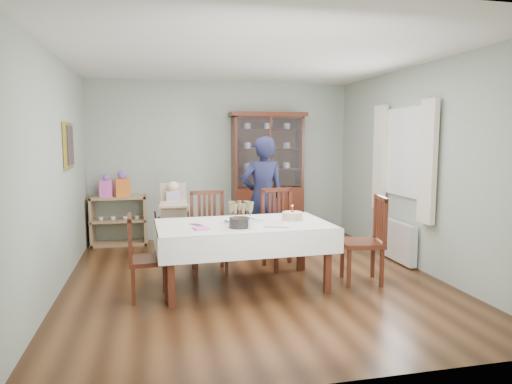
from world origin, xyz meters
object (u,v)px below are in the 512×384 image
object	(u,v)px
dining_table	(243,255)
sideboard	(119,220)
gift_bag_orange	(122,185)
china_cabinet	(267,174)
chair_far_right	(282,245)
chair_end_left	(147,274)
high_chair	(174,229)
champagne_tray	(241,216)
chair_end_right	(363,257)
birthday_cake	(292,217)
gift_bag_pink	(106,187)
woman	(263,198)
chair_far_left	(209,248)

from	to	relation	value
dining_table	sideboard	xyz separation A→B (m)	(-1.58, 2.54, 0.02)
dining_table	gift_bag_orange	bearing A→B (deg)	120.78
china_cabinet	chair_far_right	bearing A→B (deg)	-97.77
dining_table	gift_bag_orange	world-z (taller)	gift_bag_orange
sideboard	chair_end_left	world-z (taller)	chair_end_left
china_cabinet	sideboard	xyz separation A→B (m)	(-2.50, 0.02, -0.72)
high_chair	champagne_tray	xyz separation A→B (m)	(0.72, -1.38, 0.40)
chair_end_left	chair_end_right	size ratio (longest dim) A/B	0.88
china_cabinet	birthday_cake	xyz separation A→B (m)	(-0.32, -2.49, -0.31)
chair_end_right	birthday_cake	size ratio (longest dim) A/B	3.76
chair_far_right	gift_bag_orange	size ratio (longest dim) A/B	2.58
high_chair	gift_bag_orange	distance (m)	1.44
high_chair	birthday_cake	size ratio (longest dim) A/B	4.04
sideboard	chair_far_right	size ratio (longest dim) A/B	0.85
sideboard	chair_end_left	distance (m)	2.75
china_cabinet	gift_bag_pink	xyz separation A→B (m)	(-2.68, 0.00, -0.16)
gift_bag_pink	woman	bearing A→B (deg)	-29.52
chair_far_left	champagne_tray	world-z (taller)	chair_far_left
chair_far_left	champagne_tray	size ratio (longest dim) A/B	2.60
chair_end_left	sideboard	bearing A→B (deg)	7.94
high_chair	dining_table	bearing A→B (deg)	-61.24
champagne_tray	chair_far_left	bearing A→B (deg)	115.79
china_cabinet	gift_bag_orange	bearing A→B (deg)	179.96
woman	high_chair	distance (m)	1.35
woman	chair_end_left	bearing A→B (deg)	37.66
sideboard	woman	xyz separation A→B (m)	(2.10, -1.31, 0.48)
dining_table	chair_far_left	size ratio (longest dim) A/B	1.95
chair_far_left	champagne_tray	xyz separation A→B (m)	(0.31, -0.63, 0.52)
dining_table	high_chair	distance (m)	1.62
chair_far_right	chair_end_left	size ratio (longest dim) A/B	1.15
chair_far_left	high_chair	bearing A→B (deg)	118.83
champagne_tray	birthday_cake	xyz separation A→B (m)	(0.62, -0.03, -0.03)
sideboard	gift_bag_pink	bearing A→B (deg)	-173.53
chair_far_left	chair_far_right	bearing A→B (deg)	-1.39
chair_far_left	chair_far_right	size ratio (longest dim) A/B	0.99
chair_end_right	dining_table	bearing A→B (deg)	-84.30
chair_end_right	high_chair	xyz separation A→B (m)	(-2.18, 1.59, 0.13)
china_cabinet	gift_bag_orange	world-z (taller)	china_cabinet
dining_table	woman	world-z (taller)	woman
woman	high_chair	bearing A→B (deg)	-12.40
china_cabinet	chair_end_left	distance (m)	3.47
woman	champagne_tray	size ratio (longest dim) A/B	4.39
chair_end_right	champagne_tray	size ratio (longest dim) A/B	2.61
dining_table	gift_bag_orange	xyz separation A→B (m)	(-1.50, 2.52, 0.60)
gift_bag_pink	gift_bag_orange	bearing A→B (deg)	0.00
china_cabinet	chair_end_right	distance (m)	2.84
gift_bag_orange	chair_end_right	bearing A→B (deg)	-42.14
dining_table	gift_bag_orange	distance (m)	3.00
chair_end_right	china_cabinet	bearing A→B (deg)	-157.27
chair_far_left	woman	distance (m)	1.15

